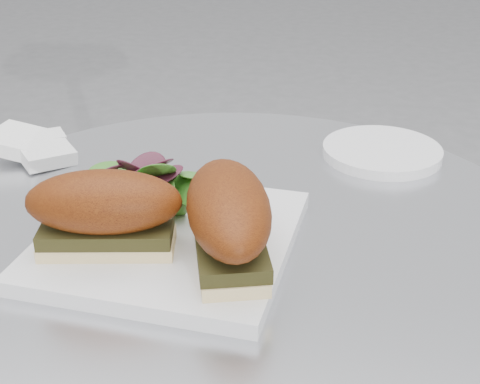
% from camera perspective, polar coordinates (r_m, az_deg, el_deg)
% --- Properties ---
extents(plate, '(0.26, 0.26, 0.02)m').
position_cam_1_polar(plate, '(0.67, -6.08, -4.01)').
color(plate, silver).
rests_on(plate, table).
extents(sandwich_left, '(0.15, 0.09, 0.08)m').
position_cam_1_polar(sandwich_left, '(0.63, -11.48, -1.54)').
color(sandwich_left, '#EFDF95').
rests_on(sandwich_left, plate).
extents(sandwich_right, '(0.12, 0.18, 0.08)m').
position_cam_1_polar(sandwich_right, '(0.61, -1.00, -2.03)').
color(sandwich_right, '#EFDF95').
rests_on(sandwich_right, plate).
extents(salad, '(0.12, 0.12, 0.05)m').
position_cam_1_polar(salad, '(0.73, -8.11, 1.41)').
color(salad, '#48802A').
rests_on(salad, plate).
extents(napkin, '(0.14, 0.14, 0.02)m').
position_cam_1_polar(napkin, '(0.90, -17.13, 3.31)').
color(napkin, white).
rests_on(napkin, table).
extents(saucer, '(0.15, 0.15, 0.01)m').
position_cam_1_polar(saucer, '(0.89, 12.02, 3.40)').
color(saucer, silver).
rests_on(saucer, table).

